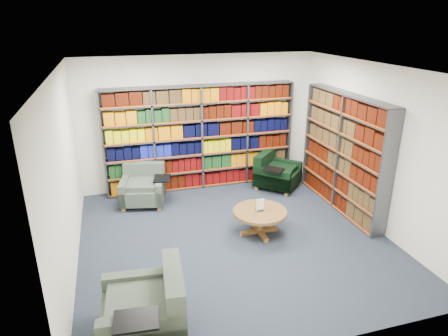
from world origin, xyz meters
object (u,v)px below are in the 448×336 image
object	(u,v)px
chair_green_right	(274,174)
chair_teal_front	(151,311)
chair_teal_left	(144,188)
coffee_table	(260,215)

from	to	relation	value
chair_green_right	chair_teal_front	xyz separation A→B (m)	(-3.09, -3.67, 0.04)
chair_teal_left	chair_green_right	distance (m)	2.81
chair_teal_left	chair_teal_front	xyz separation A→B (m)	(-0.28, -3.69, 0.04)
chair_green_right	coffee_table	xyz separation A→B (m)	(-1.04, -1.81, 0.04)
chair_green_right	chair_teal_left	bearing A→B (deg)	179.54
chair_green_right	chair_teal_front	world-z (taller)	chair_teal_front
chair_teal_front	chair_green_right	bearing A→B (deg)	49.89
chair_teal_front	coffee_table	xyz separation A→B (m)	(2.05, 1.85, 0.00)
chair_green_right	chair_teal_front	size ratio (longest dim) A/B	1.02
chair_green_right	chair_teal_front	distance (m)	4.79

